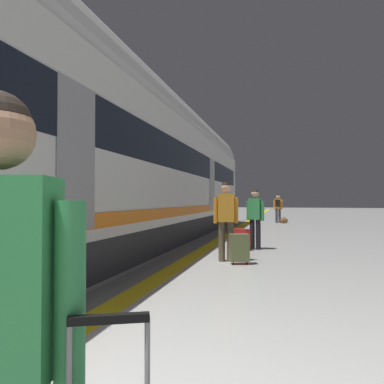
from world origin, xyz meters
TOP-DOWN VIEW (x-y plane):
  - safety_line_strip at (-0.89, 10.00)m, footprint 0.36×80.00m
  - tactile_edge_band at (-1.23, 10.00)m, footprint 0.64×80.00m
  - high_speed_train at (-3.02, 7.88)m, footprint 2.94×27.61m
  - passenger_near at (-0.05, 6.91)m, footprint 0.52×0.27m
  - suitcase_near at (0.27, 6.65)m, footprint 0.43×0.33m
  - passenger_mid at (0.42, 8.93)m, footprint 0.47×0.29m
  - suitcase_mid at (0.10, 8.69)m, footprint 0.44×0.39m
  - passenger_far at (0.84, 20.11)m, footprint 0.50×0.34m
  - duffel_bag_far at (1.16, 19.86)m, footprint 0.44×0.26m

SIDE VIEW (x-z plane):
  - tactile_edge_band at x=-1.23m, z-range 0.00..0.01m
  - safety_line_strip at x=-0.89m, z-range 0.00..0.01m
  - duffel_bag_far at x=1.16m, z-range -0.03..0.33m
  - suitcase_mid at x=0.10m, z-range 0.03..0.58m
  - suitcase_near at x=0.27m, z-range 0.03..0.65m
  - passenger_mid at x=0.42m, z-range 0.13..1.73m
  - passenger_far at x=0.84m, z-range 0.15..1.78m
  - passenger_near at x=-0.05m, z-range 0.14..1.84m
  - high_speed_train at x=-3.02m, z-range 0.01..4.99m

